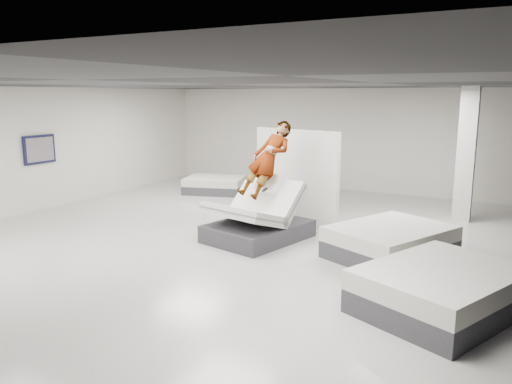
# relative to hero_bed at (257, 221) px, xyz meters

# --- Properties ---
(room) EXTENTS (14.00, 14.04, 3.20)m
(room) POSITION_rel_hero_bed_xyz_m (-0.41, -0.70, 1.19)
(room) COLOR beige
(room) RESTS_ON ground
(hero_bed) EXTENTS (1.96, 2.34, 1.35)m
(hero_bed) POSITION_rel_hero_bed_xyz_m (0.00, 0.00, 0.00)
(hero_bed) COLOR #3C3C41
(hero_bed) RESTS_ON floor
(person) EXTENTS (1.05, 1.88, 1.38)m
(person) POSITION_rel_hero_bed_xyz_m (0.08, 0.32, 0.93)
(person) COLOR slate
(person) RESTS_ON hero_bed
(remote) EXTENTS (0.08, 0.15, 0.08)m
(remote) POSITION_rel_hero_bed_xyz_m (0.21, -0.07, 0.69)
(remote) COLOR black
(remote) RESTS_ON person
(divider_panel) EXTENTS (2.37, 0.82, 2.22)m
(divider_panel) POSITION_rel_hero_bed_xyz_m (0.14, 1.63, 0.70)
(divider_panel) COLOR white
(divider_panel) RESTS_ON floor
(flat_bed_right_far) EXTENTS (2.37, 2.63, 0.59)m
(flat_bed_right_far) POSITION_rel_hero_bed_xyz_m (2.74, 0.19, -0.12)
(flat_bed_right_far) COLOR #3C3C41
(flat_bed_right_far) RESTS_ON floor
(flat_bed_right_near) EXTENTS (2.47, 2.77, 0.63)m
(flat_bed_right_near) POSITION_rel_hero_bed_xyz_m (3.95, -1.86, -0.10)
(flat_bed_right_near) COLOR #3C3C41
(flat_bed_right_near) RESTS_ON floor
(flat_bed_left_far) EXTENTS (2.06, 1.76, 0.48)m
(flat_bed_left_far) POSITION_rel_hero_bed_xyz_m (-3.58, 3.89, -0.17)
(flat_bed_left_far) COLOR #3C3C41
(flat_bed_left_far) RESTS_ON floor
(column) EXTENTS (0.40, 0.40, 3.20)m
(column) POSITION_rel_hero_bed_xyz_m (3.59, 3.80, 1.19)
(column) COLOR silver
(column) RESTS_ON floor
(wall_poster) EXTENTS (0.06, 0.95, 0.75)m
(wall_poster) POSITION_rel_hero_bed_xyz_m (-6.34, -0.20, 1.19)
(wall_poster) COLOR black
(wall_poster) RESTS_ON wall_left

